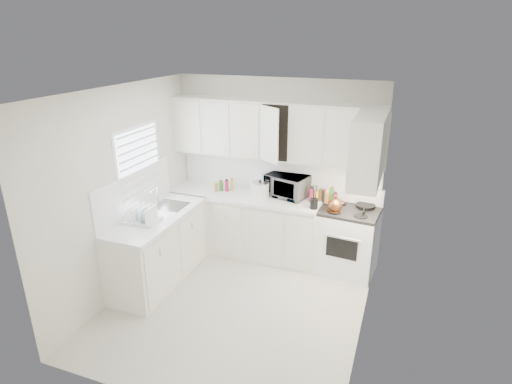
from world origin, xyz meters
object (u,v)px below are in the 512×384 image
at_px(rice_cooker, 260,188).
at_px(dish_rack, 141,213).
at_px(stove, 348,232).
at_px(microwave, 287,183).
at_px(tea_kettle, 335,204).
at_px(utensil_crock, 314,197).

height_order(rice_cooker, dish_rack, rice_cooker).
xyz_separation_m(rice_cooker, dish_rack, (-1.10, -1.32, -0.01)).
bearing_deg(rice_cooker, dish_rack, -121.57).
bearing_deg(stove, rice_cooker, -174.09).
height_order(stove, microwave, microwave).
bearing_deg(dish_rack, stove, 24.72).
relative_size(tea_kettle, utensil_crock, 0.69).
height_order(stove, rice_cooker, rice_cooker).
height_order(tea_kettle, rice_cooker, rice_cooker).
height_order(microwave, rice_cooker, microwave).
bearing_deg(dish_rack, tea_kettle, 23.53).
relative_size(microwave, utensil_crock, 1.67).
bearing_deg(stove, utensil_crock, -153.51).
distance_m(tea_kettle, microwave, 0.82).
bearing_deg(microwave, stove, 6.37).
bearing_deg(tea_kettle, stove, 41.91).
distance_m(microwave, rice_cooker, 0.39).
bearing_deg(utensil_crock, rice_cooker, 168.45).
relative_size(utensil_crock, dish_rack, 0.81).
bearing_deg(rice_cooker, tea_kettle, 0.22).
distance_m(stove, microwave, 1.09).
height_order(stove, tea_kettle, stove).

